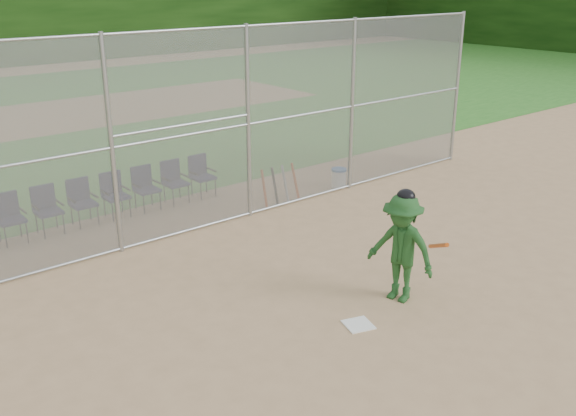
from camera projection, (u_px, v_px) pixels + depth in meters
ground at (394, 321)px, 9.63m from camera, size 100.00×100.00×0.00m
grass_strip at (10, 121)px, 22.67m from camera, size 100.00×100.00×0.00m
dirt_patch_far at (10, 121)px, 22.67m from camera, size 24.00×24.00×0.00m
backstop_fence at (207, 128)px, 12.55m from camera, size 16.09×0.09×4.00m
home_plate at (358, 325)px, 9.50m from camera, size 0.50×0.50×0.02m
batter_at_plate at (401, 248)px, 9.98m from camera, size 1.09×1.37×1.84m
water_cooler at (339, 178)px, 15.61m from camera, size 0.37×0.37×0.47m
spare_bats at (280, 185)px, 14.51m from camera, size 0.96×0.32×0.84m
chair_1 at (11, 219)px, 12.29m from camera, size 0.54×0.52×0.96m
chair_2 at (48, 211)px, 12.72m from camera, size 0.54×0.52×0.96m
chair_3 at (83, 203)px, 13.16m from camera, size 0.54×0.52×0.96m
chair_4 at (116, 196)px, 13.59m from camera, size 0.54×0.52×0.96m
chair_5 at (147, 189)px, 14.02m from camera, size 0.54×0.52×0.96m
chair_6 at (176, 183)px, 14.45m from camera, size 0.54×0.52×0.96m
chair_7 at (203, 177)px, 14.89m from camera, size 0.54×0.52×0.96m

